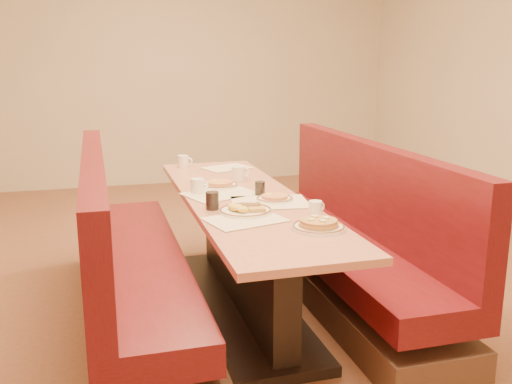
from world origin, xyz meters
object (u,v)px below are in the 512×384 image
object	(u,v)px
coffee_mug_b	(198,186)
soda_tumbler_mid	(260,188)
pancake_plate	(319,225)
booth_right	(348,246)
soda_tumbler_near	(212,201)
coffee_mug_c	(239,173)
coffee_mug_d	(184,161)
eggs_plate	(245,210)
coffee_mug_a	(316,208)
booth_left	(126,267)
diner_table	(243,254)

from	to	relation	value
coffee_mug_b	soda_tumbler_mid	world-z (taller)	coffee_mug_b
pancake_plate	coffee_mug_b	bearing A→B (deg)	115.02
booth_right	soda_tumbler_near	distance (m)	1.10
pancake_plate	coffee_mug_c	world-z (taller)	coffee_mug_c
pancake_plate	soda_tumbler_near	xyz separation A→B (m)	(-0.44, 0.53, 0.03)
coffee_mug_d	booth_right	bearing A→B (deg)	-24.71
coffee_mug_d	soda_tumbler_near	world-z (taller)	soda_tumbler_near
eggs_plate	coffee_mug_c	bearing A→B (deg)	77.95
pancake_plate	soda_tumbler_mid	xyz separation A→B (m)	(-0.08, 0.79, 0.02)
pancake_plate	coffee_mug_c	xyz separation A→B (m)	(-0.10, 1.25, 0.03)
coffee_mug_d	soda_tumbler_near	bearing A→B (deg)	-66.88
coffee_mug_d	soda_tumbler_mid	bearing A→B (deg)	-48.56
coffee_mug_a	soda_tumbler_mid	distance (m)	0.56
pancake_plate	soda_tumbler_near	bearing A→B (deg)	129.73
coffee_mug_b	coffee_mug_d	bearing A→B (deg)	69.77
booth_left	booth_right	world-z (taller)	same
booth_right	soda_tumbler_near	bearing A→B (deg)	-166.30
diner_table	booth_right	size ratio (longest dim) A/B	1.00
booth_right	soda_tumbler_mid	bearing A→B (deg)	177.70
booth_left	coffee_mug_a	world-z (taller)	booth_left
pancake_plate	coffee_mug_c	distance (m)	1.26
diner_table	coffee_mug_a	world-z (taller)	coffee_mug_a
coffee_mug_b	soda_tumbler_mid	size ratio (longest dim) A/B	1.39
coffee_mug_a	eggs_plate	bearing A→B (deg)	140.09
soda_tumbler_near	soda_tumbler_mid	bearing A→B (deg)	36.08
booth_right	eggs_plate	xyz separation A→B (m)	(-0.82, -0.37, 0.41)
diner_table	coffee_mug_c	distance (m)	0.66
coffee_mug_b	coffee_mug_d	size ratio (longest dim) A/B	1.02
coffee_mug_a	diner_table	bearing A→B (deg)	99.92
diner_table	soda_tumbler_near	xyz separation A→B (m)	(-0.24, -0.24, 0.43)
diner_table	pancake_plate	world-z (taller)	pancake_plate
coffee_mug_d	soda_tumbler_near	xyz separation A→B (m)	(-0.04, -1.34, 0.00)
coffee_mug_b	coffee_mug_d	distance (m)	0.91
soda_tumbler_near	pancake_plate	bearing A→B (deg)	-50.27
eggs_plate	soda_tumbler_mid	bearing A→B (deg)	62.81
booth_left	eggs_plate	world-z (taller)	booth_left
booth_left	booth_right	xyz separation A→B (m)	(1.46, 0.00, 0.00)
booth_left	coffee_mug_a	distance (m)	1.21
booth_left	soda_tumbler_mid	distance (m)	0.95
pancake_plate	eggs_plate	world-z (taller)	same
coffee_mug_b	soda_tumbler_near	xyz separation A→B (m)	(0.01, -0.43, 0.00)
booth_left	coffee_mug_c	xyz separation A→B (m)	(0.83, 0.49, 0.44)
pancake_plate	coffee_mug_c	bearing A→B (deg)	94.47
booth_left	coffee_mug_c	size ratio (longest dim) A/B	18.74
pancake_plate	coffee_mug_d	size ratio (longest dim) A/B	2.27
eggs_plate	soda_tumbler_mid	xyz separation A→B (m)	(0.20, 0.39, 0.03)
coffee_mug_d	coffee_mug_c	bearing A→B (deg)	-38.93
diner_table	coffee_mug_a	distance (m)	0.72
diner_table	booth_right	distance (m)	0.73
eggs_plate	coffee_mug_c	world-z (taller)	coffee_mug_c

